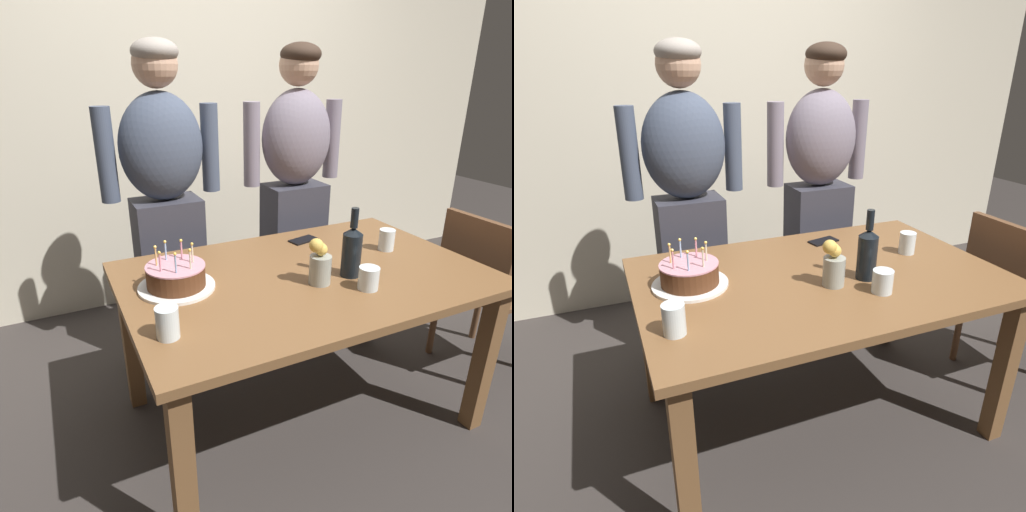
% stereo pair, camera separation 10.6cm
% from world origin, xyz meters
% --- Properties ---
extents(ground_plane, '(10.00, 10.00, 0.00)m').
position_xyz_m(ground_plane, '(0.00, 0.00, 0.00)').
color(ground_plane, '#332D2B').
extents(back_wall, '(5.20, 0.10, 2.60)m').
position_xyz_m(back_wall, '(0.00, 1.55, 1.30)').
color(back_wall, beige).
rests_on(back_wall, ground_plane).
extents(dining_table, '(1.50, 0.96, 0.74)m').
position_xyz_m(dining_table, '(0.00, 0.00, 0.64)').
color(dining_table, brown).
rests_on(dining_table, ground_plane).
extents(birthday_cake, '(0.30, 0.30, 0.18)m').
position_xyz_m(birthday_cake, '(-0.52, 0.10, 0.79)').
color(birthday_cake, white).
rests_on(birthday_cake, dining_table).
extents(water_glass_near, '(0.07, 0.07, 0.10)m').
position_xyz_m(water_glass_near, '(0.48, 0.06, 0.79)').
color(water_glass_near, silver).
rests_on(water_glass_near, dining_table).
extents(water_glass_far, '(0.08, 0.08, 0.09)m').
position_xyz_m(water_glass_far, '(0.14, -0.23, 0.78)').
color(water_glass_far, silver).
rests_on(water_glass_far, dining_table).
extents(water_glass_side, '(0.07, 0.07, 0.11)m').
position_xyz_m(water_glass_side, '(-0.65, -0.23, 0.79)').
color(water_glass_side, silver).
rests_on(water_glass_side, dining_table).
extents(wine_bottle, '(0.08, 0.08, 0.29)m').
position_xyz_m(wine_bottle, '(0.15, -0.10, 0.85)').
color(wine_bottle, black).
rests_on(wine_bottle, dining_table).
extents(cell_phone, '(0.16, 0.10, 0.01)m').
position_xyz_m(cell_phone, '(0.19, 0.33, 0.74)').
color(cell_phone, black).
rests_on(cell_phone, dining_table).
extents(flower_vase, '(0.09, 0.09, 0.19)m').
position_xyz_m(flower_vase, '(-0.00, -0.11, 0.83)').
color(flower_vase, '#999E93').
rests_on(flower_vase, dining_table).
extents(person_man_bearded, '(0.61, 0.27, 1.66)m').
position_xyz_m(person_man_bearded, '(-0.38, 0.74, 0.87)').
color(person_man_bearded, '#33333D').
rests_on(person_man_bearded, ground_plane).
extents(person_woman_cardigan, '(0.61, 0.27, 1.66)m').
position_xyz_m(person_woman_cardigan, '(0.38, 0.74, 0.87)').
color(person_woman_cardigan, '#33333D').
rests_on(person_woman_cardigan, ground_plane).
extents(dining_chair, '(0.42, 0.42, 0.87)m').
position_xyz_m(dining_chair, '(1.03, -0.08, 0.52)').
color(dining_chair, brown).
rests_on(dining_chair, ground_plane).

